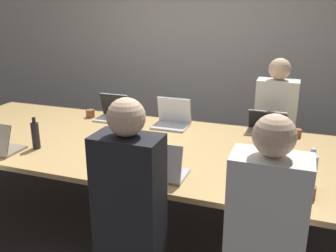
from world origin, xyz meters
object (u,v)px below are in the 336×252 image
(laptop_near_right, at_px, (263,183))
(cup_far_right, at_px, (297,133))
(stapler, at_px, (132,152))
(cup_near_right, at_px, (309,192))
(person_near_right, at_px, (264,248))
(person_far_right, at_px, (274,131))
(laptop_far_center, at_px, (172,118))
(bottle_near_right, at_px, (311,171))
(person_near_midright, at_px, (130,217))
(bottle_near_left, at_px, (36,135))
(laptop_near_midright, at_px, (162,168))
(cup_far_midleft, at_px, (90,113))
(laptop_far_midleft, at_px, (113,112))
(laptop_far_right, at_px, (267,127))

(laptop_near_right, xyz_separation_m, cup_far_right, (0.18, 1.18, -0.03))
(stapler, bearing_deg, cup_near_right, -20.90)
(person_near_right, height_order, person_far_right, person_near_right)
(person_near_right, distance_m, laptop_far_center, 1.90)
(bottle_near_right, distance_m, person_near_midright, 1.20)
(cup_near_right, relative_size, cup_far_right, 1.09)
(person_far_right, distance_m, laptop_far_center, 1.05)
(cup_far_right, height_order, laptop_far_center, laptop_far_center)
(bottle_near_left, relative_size, cup_far_right, 3.59)
(laptop_near_right, bearing_deg, laptop_near_midright, 1.15)
(cup_far_midleft, distance_m, bottle_near_right, 2.38)
(person_near_right, distance_m, stapler, 1.36)
(laptop_far_midleft, xyz_separation_m, person_near_right, (1.72, -1.58, -0.15))
(bottle_near_left, distance_m, laptop_near_right, 1.88)
(bottle_near_left, xyz_separation_m, person_near_right, (1.93, -0.62, -0.19))
(cup_near_right, bearing_deg, cup_far_midleft, 154.12)
(laptop_near_right, xyz_separation_m, person_far_right, (-0.04, 1.52, -0.15))
(laptop_near_right, height_order, laptop_far_right, laptop_near_right)
(bottle_near_left, distance_m, cup_far_right, 2.29)
(person_far_right, xyz_separation_m, person_near_midright, (-0.69, -1.96, 0.01))
(bottle_near_left, relative_size, person_near_midright, 0.19)
(person_near_midright, bearing_deg, person_near_right, 178.25)
(person_near_right, height_order, cup_near_right, person_near_right)
(laptop_far_midleft, bearing_deg, person_near_right, -42.67)
(cup_near_right, relative_size, stapler, 0.53)
(cup_near_right, bearing_deg, stapler, 168.73)
(stapler, bearing_deg, bottle_near_left, -179.87)
(laptop_far_center, bearing_deg, laptop_near_midright, -74.30)
(cup_far_midleft, relative_size, laptop_far_right, 0.26)
(person_far_right, relative_size, laptop_far_center, 4.20)
(bottle_near_left, height_order, laptop_far_midleft, bottle_near_left)
(cup_far_midleft, relative_size, person_far_right, 0.06)
(laptop_near_right, relative_size, cup_near_right, 3.90)
(bottle_near_left, relative_size, laptop_near_midright, 0.87)
(cup_far_midleft, height_order, cup_far_right, cup_far_midleft)
(bottle_near_right, bearing_deg, cup_near_right, -90.66)
(laptop_near_midright, bearing_deg, cup_near_right, -177.08)
(person_far_right, distance_m, person_near_midright, 2.07)
(laptop_far_midleft, height_order, bottle_near_right, bottle_near_right)
(cup_near_right, height_order, bottle_near_right, bottle_near_right)
(bottle_near_left, xyz_separation_m, laptop_far_midleft, (0.21, 0.96, -0.04))
(cup_far_right, height_order, person_near_midright, person_near_midright)
(cup_far_midleft, height_order, person_near_right, person_near_right)
(laptop_far_midleft, bearing_deg, bottle_near_right, -26.05)
(bottle_near_right, distance_m, laptop_far_center, 1.58)
(person_near_right, distance_m, cup_near_right, 0.55)
(cup_near_right, height_order, person_far_right, person_far_right)
(laptop_near_right, relative_size, cup_far_right, 4.24)
(laptop_near_right, bearing_deg, laptop_far_center, -48.17)
(laptop_far_midleft, distance_m, stapler, 1.02)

